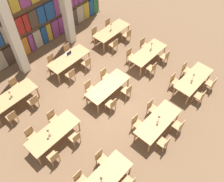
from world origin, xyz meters
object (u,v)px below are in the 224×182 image
reading_table_2 (194,79)px  desk_lamp_3 (48,132)px  chair_32 (114,45)px  chair_33 (96,34)px  chair_7 (152,107)px  chair_27 (15,85)px  pillar_left (9,25)px  desk_lamp_1 (159,118)px  chair_1 (80,179)px  chair_23 (144,45)px  desk_lamp_6 (111,26)px  reading_table_8 (112,31)px  chair_35 (109,25)px  chair_13 (31,135)px  chair_34 (127,35)px  chair_17 (89,88)px  chair_9 (174,81)px  chair_18 (127,91)px  chair_8 (200,96)px  chair_22 (165,57)px  desk_lamp_0 (101,179)px  chair_30 (87,63)px  chair_29 (52,61)px  chair_6 (179,126)px  reading_table_1 (158,122)px  desk_lamp_2 (193,76)px  chair_24 (12,117)px  chair_26 (33,101)px  reading_table_3 (53,133)px  chair_31 (68,51)px  chair_3 (101,158)px  chair_16 (111,104)px  reading_table_6 (12,97)px  reading_table_0 (104,179)px  chair_14 (75,138)px  reading_table_7 (69,59)px  reading_table_4 (108,87)px  chair_4 (164,143)px  chair_15 (53,118)px  desk_lamp_4 (152,45)px  desk_lamp_5 (10,93)px  chair_21 (130,55)px  chair_20 (152,68)px  chair_11 (186,69)px  chair_12 (53,157)px

reading_table_2 → desk_lamp_3: desk_lamp_3 is taller
chair_32 → chair_33: same height
chair_7 → chair_27: same height
pillar_left → desk_lamp_1: bearing=-77.4°
chair_1 → chair_23: same height
desk_lamp_3 → desk_lamp_6: (7.01, 2.93, -0.00)m
reading_table_8 → chair_35: 0.97m
chair_13 → chair_34: (8.05, 1.36, 0.00)m
chair_17 → chair_32: 3.54m
chair_9 → chair_18: (-2.14, 1.37, 0.00)m
desk_lamp_1 → chair_34: 6.51m
chair_8 → chair_22: 3.11m
desk_lamp_0 → chair_30: desk_lamp_0 is taller
pillar_left → chair_29: (1.19, -1.00, -2.53)m
chair_6 → chair_22: bearing=42.4°
reading_table_2 → chair_22: 2.23m
reading_table_1 → chair_18: size_ratio=2.73×
desk_lamp_2 → chair_24: 8.82m
pillar_left → chair_1: size_ratio=6.88×
desk_lamp_1 → reading_table_2: bearing=2.9°
chair_18 → chair_26: bearing=140.5°
chair_9 → chair_30: 4.76m
reading_table_3 → chair_31: size_ratio=2.73×
chair_3 → desk_lamp_6: size_ratio=1.80×
desk_lamp_0 → chair_30: bearing=51.0°
chair_6 → chair_7: (0.00, 1.50, 0.00)m
chair_16 → reading_table_6: (-2.98, 3.66, 0.22)m
reading_table_0 → chair_13: chair_13 is taller
reading_table_2 → chair_14: bearing=161.5°
reading_table_2 → chair_16: (-3.85, 2.12, -0.22)m
chair_24 → desk_lamp_6: 7.56m
chair_34 → chair_6: bearing=-119.9°
desk_lamp_3 → chair_33: bearing=29.6°
reading_table_7 → reading_table_8: same height
reading_table_2 → chair_18: size_ratio=2.73×
chair_6 → reading_table_4: chair_6 is taller
reading_table_7 → chair_4: bearing=-94.8°
desk_lamp_0 → chair_30: 6.67m
chair_15 → desk_lamp_4: size_ratio=1.86×
reading_table_4 → desk_lamp_5: 4.61m
chair_22 → chair_27: 8.15m
chair_21 → chair_26: same height
desk_lamp_0 → chair_8: desk_lamp_0 is taller
chair_20 → reading_table_3: bearing=173.5°
chair_11 → chair_33: (-1.11, 5.68, 0.00)m
chair_24 → chair_7: bearing=-43.0°
desk_lamp_5 → chair_8: bearing=-45.9°
reading_table_2 → chair_12: size_ratio=2.73×
reading_table_2 → chair_18: 3.45m
chair_33 → chair_34: bearing=128.9°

